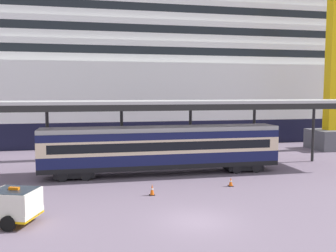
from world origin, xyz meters
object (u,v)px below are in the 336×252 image
(train_carriage, at_px, (162,148))
(traffic_cone_near, at_px, (152,190))
(cruise_ship, at_px, (53,64))
(traffic_cone_mid, at_px, (231,182))

(train_carriage, xyz_separation_m, traffic_cone_near, (-1.86, -6.25, -1.91))
(train_carriage, bearing_deg, cruise_ship, 111.33)
(train_carriage, bearing_deg, traffic_cone_near, -106.55)
(cruise_ship, bearing_deg, traffic_cone_near, -74.73)
(cruise_ship, relative_size, traffic_cone_near, 206.35)
(cruise_ship, distance_m, traffic_cone_near, 39.50)
(cruise_ship, xyz_separation_m, traffic_cone_mid, (16.16, -35.38, -11.12))
(train_carriage, bearing_deg, traffic_cone_mid, -49.46)
(traffic_cone_near, bearing_deg, cruise_ship, 105.27)
(traffic_cone_mid, bearing_deg, traffic_cone_near, -169.04)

